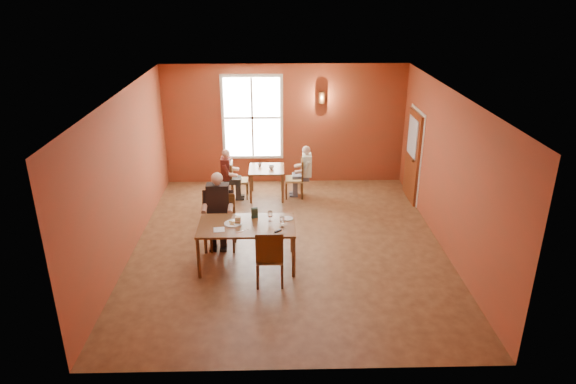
{
  "coord_description": "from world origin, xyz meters",
  "views": [
    {
      "loc": [
        -0.23,
        -8.94,
        4.83
      ],
      "look_at": [
        0.0,
        0.2,
        1.05
      ],
      "focal_mm": 32.0,
      "sensor_mm": 36.0,
      "label": 1
    }
  ],
  "objects_px": {
    "chair_diner_white": "(294,178)",
    "diner_main": "(222,215)",
    "main_table": "(247,245)",
    "diner_white": "(295,173)",
    "diner_maroon": "(238,174)",
    "chair_diner_maroon": "(240,180)",
    "chair_diner_main": "(223,223)",
    "second_table": "(267,183)",
    "chair_empty": "(270,256)"
  },
  "relations": [
    {
      "from": "diner_white",
      "to": "chair_diner_maroon",
      "type": "distance_m",
      "value": 1.34
    },
    {
      "from": "diner_maroon",
      "to": "chair_diner_maroon",
      "type": "bearing_deg",
      "value": 90.0
    },
    {
      "from": "diner_main",
      "to": "chair_diner_white",
      "type": "relative_size",
      "value": 1.5
    },
    {
      "from": "diner_main",
      "to": "second_table",
      "type": "height_order",
      "value": "diner_main"
    },
    {
      "from": "second_table",
      "to": "diner_maroon",
      "type": "distance_m",
      "value": 0.72
    },
    {
      "from": "diner_white",
      "to": "chair_empty",
      "type": "bearing_deg",
      "value": 171.28
    },
    {
      "from": "chair_diner_main",
      "to": "second_table",
      "type": "distance_m",
      "value": 2.66
    },
    {
      "from": "chair_empty",
      "to": "chair_diner_maroon",
      "type": "xyz_separation_m",
      "value": [
        -0.75,
        3.8,
        -0.08
      ]
    },
    {
      "from": "diner_maroon",
      "to": "second_table",
      "type": "bearing_deg",
      "value": 90.0
    },
    {
      "from": "diner_main",
      "to": "second_table",
      "type": "xyz_separation_m",
      "value": [
        0.81,
        2.56,
        -0.34
      ]
    },
    {
      "from": "second_table",
      "to": "diner_main",
      "type": "bearing_deg",
      "value": -107.59
    },
    {
      "from": "chair_diner_main",
      "to": "chair_diner_white",
      "type": "relative_size",
      "value": 1.11
    },
    {
      "from": "chair_diner_main",
      "to": "diner_maroon",
      "type": "distance_m",
      "value": 2.53
    },
    {
      "from": "main_table",
      "to": "diner_main",
      "type": "height_order",
      "value": "diner_main"
    },
    {
      "from": "chair_empty",
      "to": "diner_maroon",
      "type": "bearing_deg",
      "value": 101.22
    },
    {
      "from": "chair_empty",
      "to": "second_table",
      "type": "relative_size",
      "value": 1.26
    },
    {
      "from": "chair_diner_white",
      "to": "diner_main",
      "type": "bearing_deg",
      "value": 150.27
    },
    {
      "from": "chair_diner_white",
      "to": "diner_white",
      "type": "height_order",
      "value": "diner_white"
    },
    {
      "from": "chair_diner_white",
      "to": "diner_white",
      "type": "distance_m",
      "value": 0.13
    },
    {
      "from": "main_table",
      "to": "chair_diner_maroon",
      "type": "distance_m",
      "value": 3.2
    },
    {
      "from": "chair_empty",
      "to": "chair_diner_maroon",
      "type": "relative_size",
      "value": 1.17
    },
    {
      "from": "diner_white",
      "to": "second_table",
      "type": "bearing_deg",
      "value": 90.0
    },
    {
      "from": "diner_main",
      "to": "chair_diner_maroon",
      "type": "relative_size",
      "value": 1.59
    },
    {
      "from": "chair_diner_white",
      "to": "diner_maroon",
      "type": "relative_size",
      "value": 0.79
    },
    {
      "from": "main_table",
      "to": "chair_empty",
      "type": "distance_m",
      "value": 0.75
    },
    {
      "from": "chair_diner_white",
      "to": "second_table",
      "type": "bearing_deg",
      "value": 90.0
    },
    {
      "from": "chair_empty",
      "to": "main_table",
      "type": "bearing_deg",
      "value": 123.1
    },
    {
      "from": "main_table",
      "to": "chair_diner_white",
      "type": "height_order",
      "value": "chair_diner_white"
    },
    {
      "from": "diner_main",
      "to": "second_table",
      "type": "distance_m",
      "value": 2.71
    },
    {
      "from": "chair_diner_white",
      "to": "chair_diner_maroon",
      "type": "distance_m",
      "value": 1.3
    },
    {
      "from": "chair_diner_main",
      "to": "second_table",
      "type": "bearing_deg",
      "value": -107.79
    },
    {
      "from": "diner_main",
      "to": "chair_diner_white",
      "type": "distance_m",
      "value": 2.96
    },
    {
      "from": "main_table",
      "to": "chair_diner_main",
      "type": "relative_size",
      "value": 1.64
    },
    {
      "from": "main_table",
      "to": "diner_main",
      "type": "bearing_deg",
      "value": 128.88
    },
    {
      "from": "second_table",
      "to": "chair_diner_white",
      "type": "distance_m",
      "value": 0.66
    },
    {
      "from": "chair_empty",
      "to": "chair_diner_maroon",
      "type": "bearing_deg",
      "value": 100.78
    },
    {
      "from": "diner_white",
      "to": "chair_diner_maroon",
      "type": "relative_size",
      "value": 1.36
    },
    {
      "from": "chair_diner_white",
      "to": "diner_white",
      "type": "xyz_separation_m",
      "value": [
        0.03,
        0.0,
        0.13
      ]
    },
    {
      "from": "chair_empty",
      "to": "diner_white",
      "type": "distance_m",
      "value": 3.84
    },
    {
      "from": "chair_diner_maroon",
      "to": "diner_maroon",
      "type": "bearing_deg",
      "value": -90.0
    },
    {
      "from": "chair_diner_main",
      "to": "chair_empty",
      "type": "height_order",
      "value": "chair_diner_main"
    },
    {
      "from": "second_table",
      "to": "diner_maroon",
      "type": "relative_size",
      "value": 0.69
    },
    {
      "from": "chair_diner_main",
      "to": "chair_empty",
      "type": "xyz_separation_m",
      "value": [
        0.91,
        -1.27,
        -0.01
      ]
    },
    {
      "from": "chair_diner_main",
      "to": "chair_diner_white",
      "type": "xyz_separation_m",
      "value": [
        1.46,
        2.53,
        -0.05
      ]
    },
    {
      "from": "main_table",
      "to": "diner_white",
      "type": "distance_m",
      "value": 3.33
    },
    {
      "from": "main_table",
      "to": "diner_maroon",
      "type": "height_order",
      "value": "diner_maroon"
    },
    {
      "from": "diner_main",
      "to": "diner_maroon",
      "type": "height_order",
      "value": "diner_main"
    },
    {
      "from": "chair_empty",
      "to": "chair_diner_main",
      "type": "bearing_deg",
      "value": 125.26
    },
    {
      "from": "diner_main",
      "to": "chair_diner_white",
      "type": "bearing_deg",
      "value": -119.73
    },
    {
      "from": "main_table",
      "to": "diner_white",
      "type": "xyz_separation_m",
      "value": [
        0.99,
        3.18,
        0.2
      ]
    }
  ]
}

